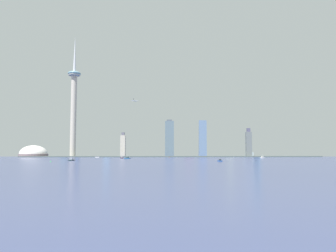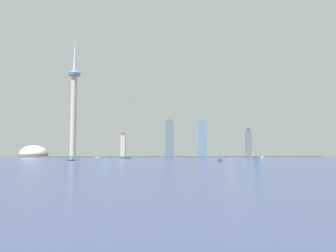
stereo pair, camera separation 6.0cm
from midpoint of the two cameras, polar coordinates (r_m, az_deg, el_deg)
ground_plane at (r=485.14m, az=3.55°, el=-6.52°), size 6000.00×6000.00×0.00m
waterfront_pier at (r=934.95m, az=0.81°, el=-5.39°), size 859.62×40.80×2.86m
observation_tower at (r=994.75m, az=-16.25°, el=4.34°), size 37.75×37.75×360.68m
stadium_dome at (r=1020.14m, az=-22.60°, el=-4.59°), size 81.77×81.77×49.21m
skyscraper_0 at (r=1046.79m, az=-10.63°, el=-2.10°), size 19.42×25.86×121.81m
skyscraper_1 at (r=990.53m, az=-7.93°, el=-3.42°), size 14.37×22.84×73.36m
skyscraper_2 at (r=1022.98m, az=3.72°, el=-3.61°), size 27.62×21.92×62.98m
skyscraper_3 at (r=1081.45m, az=-15.86°, el=-2.44°), size 17.94×23.05×109.06m
skyscraper_4 at (r=1071.52m, az=-17.69°, el=-2.85°), size 18.68×25.21×90.79m
skyscraper_5 at (r=972.82m, az=14.02°, el=-3.04°), size 16.30×12.35×83.75m
skyscraper_6 at (r=1063.83m, az=10.70°, el=-0.62°), size 20.57×23.78×172.59m
skyscraper_7 at (r=1087.66m, az=15.16°, el=-1.04°), size 21.59×17.79×156.82m
skyscraper_8 at (r=1044.02m, az=13.96°, el=-1.49°), size 25.28×18.22×136.28m
skyscraper_9 at (r=1007.08m, az=6.06°, el=-2.21°), size 23.20×26.35×111.17m
skyscraper_10 at (r=993.78m, az=0.25°, el=-2.23°), size 26.44×26.54×113.18m
boat_0 at (r=886.48m, az=-12.37°, el=-5.35°), size 10.24×4.90×7.26m
boat_1 at (r=625.11m, az=-16.64°, el=-5.72°), size 7.51×16.72×7.74m
boat_2 at (r=744.34m, az=-7.21°, el=-5.62°), size 15.00×10.61×10.13m
boat_3 at (r=785.76m, az=-8.14°, el=-5.55°), size 9.80×18.09×10.17m
boat_4 at (r=558.11m, az=9.13°, el=-6.03°), size 6.68×11.65×4.27m
boat_5 at (r=837.29m, az=16.29°, el=-5.32°), size 11.58×9.50×9.41m
channel_buoy_0 at (r=817.77m, az=0.19°, el=-5.54°), size 1.05×1.05×2.92m
channel_buoy_1 at (r=572.21m, az=-19.95°, el=-5.85°), size 1.77×1.77×1.78m
airplane at (r=965.31m, az=-5.85°, el=4.43°), size 24.43×22.58×7.16m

